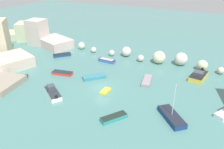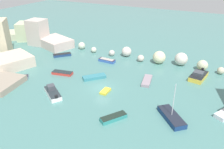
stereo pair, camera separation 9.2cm
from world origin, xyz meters
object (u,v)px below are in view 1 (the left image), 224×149
at_px(moored_boat_8, 94,77).
at_px(moored_boat_2, 53,92).
at_px(moored_boat_3, 20,77).
at_px(stone_dock, 0,83).
at_px(moored_boat_1, 62,55).
at_px(moored_boat_5, 147,81).
at_px(moored_boat_6, 62,73).
at_px(moored_boat_10, 198,76).
at_px(moored_boat_9, 105,91).
at_px(moored_boat_11, 107,60).
at_px(moored_boat_7, 114,118).
at_px(moored_boat_0, 172,117).

bearing_deg(moored_boat_8, moored_boat_2, 22.87).
bearing_deg(moored_boat_3, stone_dock, -142.35).
bearing_deg(moored_boat_2, moored_boat_8, -75.56).
bearing_deg(moored_boat_2, moored_boat_1, -22.72).
bearing_deg(moored_boat_2, stone_dock, 43.55).
bearing_deg(stone_dock, moored_boat_8, 36.20).
bearing_deg(moored_boat_8, stone_dock, -10.61).
bearing_deg(moored_boat_5, moored_boat_6, -84.75).
relative_size(moored_boat_2, moored_boat_10, 0.94).
height_order(moored_boat_3, moored_boat_6, moored_boat_6).
height_order(moored_boat_3, moored_boat_9, moored_boat_3).
bearing_deg(moored_boat_11, moored_boat_9, -61.16).
relative_size(moored_boat_8, moored_boat_11, 1.11).
bearing_deg(moored_boat_6, moored_boat_11, 51.26).
distance_m(stone_dock, moored_boat_5, 26.80).
bearing_deg(moored_boat_6, moored_boat_10, 11.39).
height_order(moored_boat_5, moored_boat_6, moored_boat_6).
bearing_deg(moored_boat_5, moored_boat_9, -47.39).
xyz_separation_m(moored_boat_3, moored_boat_11, (11.25, 14.69, 0.12)).
relative_size(stone_dock, moored_boat_11, 1.76).
distance_m(stone_dock, moored_boat_7, 22.75).
bearing_deg(moored_boat_3, moored_boat_1, 51.58).
bearing_deg(moored_boat_11, moored_boat_5, -22.68).
bearing_deg(moored_boat_3, moored_boat_11, 14.43).
distance_m(stone_dock, moored_boat_10, 36.91).
height_order(moored_boat_5, moored_boat_11, moored_boat_11).
relative_size(moored_boat_0, moored_boat_6, 1.32).
height_order(moored_boat_2, moored_boat_5, moored_boat_2).
xyz_separation_m(moored_boat_2, moored_boat_9, (7.48, 4.80, -0.33)).
distance_m(moored_boat_10, moored_boat_11, 19.51).
xyz_separation_m(moored_boat_0, moored_boat_3, (-29.11, -0.29, -0.17)).
bearing_deg(moored_boat_9, stone_dock, -70.55).
height_order(moored_boat_2, moored_boat_10, moored_boat_10).
bearing_deg(moored_boat_9, moored_boat_7, 36.42).
relative_size(moored_boat_1, moored_boat_6, 0.89).
relative_size(moored_boat_9, moored_boat_11, 0.58).
height_order(moored_boat_0, moored_boat_5, moored_boat_0).
distance_m(stone_dock, moored_boat_0, 30.31).
xyz_separation_m(moored_boat_2, moored_boat_6, (-3.50, 7.19, -0.24)).
height_order(moored_boat_0, moored_boat_11, moored_boat_0).
height_order(moored_boat_3, moored_boat_10, moored_boat_10).
relative_size(moored_boat_1, moored_boat_5, 0.83).
xyz_separation_m(moored_boat_9, moored_boat_11, (-5.95, 11.95, 0.16)).
bearing_deg(moored_boat_8, moored_boat_9, 93.33).
bearing_deg(moored_boat_0, moored_boat_11, 9.16).
xyz_separation_m(moored_boat_1, moored_boat_8, (12.77, -6.69, -0.02)).
bearing_deg(moored_boat_3, moored_boat_8, -11.71).
bearing_deg(moored_boat_1, moored_boat_8, 106.06).
relative_size(moored_boat_0, moored_boat_11, 1.48).
xyz_separation_m(moored_boat_5, moored_boat_7, (-0.58, -12.97, 0.06)).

